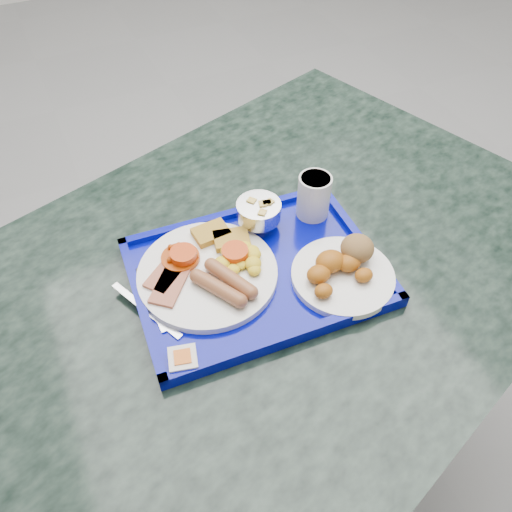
{
  "coord_description": "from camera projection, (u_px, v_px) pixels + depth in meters",
  "views": [
    {
      "loc": [
        -0.71,
        -1.38,
        1.52
      ],
      "look_at": [
        -0.46,
        -0.85,
        0.87
      ],
      "focal_mm": 35.0,
      "sensor_mm": 36.0,
      "label": 1
    }
  ],
  "objects": [
    {
      "name": "jam_packet",
      "position": [
        183.0,
        359.0,
        0.77
      ],
      "size": [
        0.05,
        0.05,
        0.02
      ],
      "rotation": [
        0.0,
        0.0,
        -0.25
      ],
      "color": "silver",
      "rests_on": "tray"
    },
    {
      "name": "bread_plate",
      "position": [
        343.0,
        268.0,
        0.88
      ],
      "size": [
        0.18,
        0.18,
        0.06
      ],
      "rotation": [
        0.0,
        0.0,
        -0.37
      ],
      "color": "white",
      "rests_on": "tray"
    },
    {
      "name": "juice_cup",
      "position": [
        314.0,
        195.0,
        0.97
      ],
      "size": [
        0.06,
        0.06,
        0.09
      ],
      "color": "silver",
      "rests_on": "tray"
    },
    {
      "name": "fruit_bowl",
      "position": [
        259.0,
        212.0,
        0.95
      ],
      "size": [
        0.09,
        0.09,
        0.06
      ],
      "color": "silver",
      "rests_on": "tray"
    },
    {
      "name": "main_plate",
      "position": [
        211.0,
        269.0,
        0.89
      ],
      "size": [
        0.25,
        0.25,
        0.04
      ],
      "rotation": [
        0.0,
        0.0,
        0.36
      ],
      "color": "white",
      "rests_on": "tray"
    },
    {
      "name": "knife",
      "position": [
        146.0,
        310.0,
        0.84
      ],
      "size": [
        0.08,
        0.16,
        0.0
      ],
      "primitive_type": "cube",
      "rotation": [
        0.0,
        0.0,
        0.42
      ],
      "color": "silver",
      "rests_on": "tray"
    },
    {
      "name": "table",
      "position": [
        255.0,
        335.0,
        1.08
      ],
      "size": [
        1.52,
        1.24,
        0.82
      ],
      "rotation": [
        0.0,
        0.0,
        0.32
      ],
      "color": "slate",
      "rests_on": "floor"
    },
    {
      "name": "tray",
      "position": [
        256.0,
        273.0,
        0.91
      ],
      "size": [
        0.46,
        0.35,
        0.03
      ],
      "rotation": [
        0.0,
        0.0,
        -0.07
      ],
      "color": "#03089B",
      "rests_on": "table"
    },
    {
      "name": "spoon",
      "position": [
        144.0,
        283.0,
        0.88
      ],
      "size": [
        0.03,
        0.15,
        0.01
      ],
      "rotation": [
        0.0,
        0.0,
        0.02
      ],
      "color": "silver",
      "rests_on": "tray"
    },
    {
      "name": "floor",
      "position": [
        267.0,
        226.0,
        2.17
      ],
      "size": [
        6.0,
        6.0,
        0.0
      ],
      "primitive_type": "plane",
      "color": "gray",
      "rests_on": "ground"
    }
  ]
}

